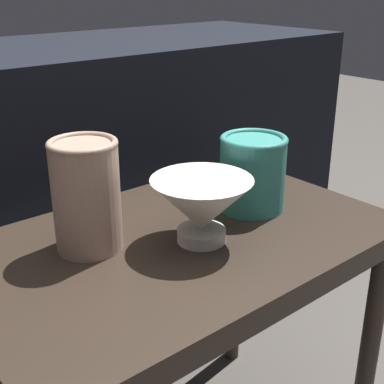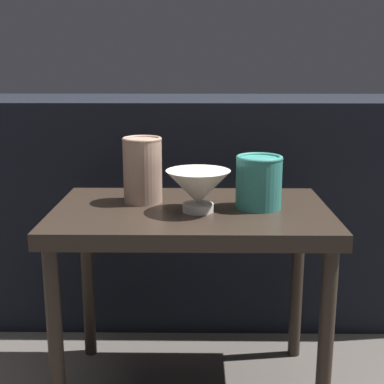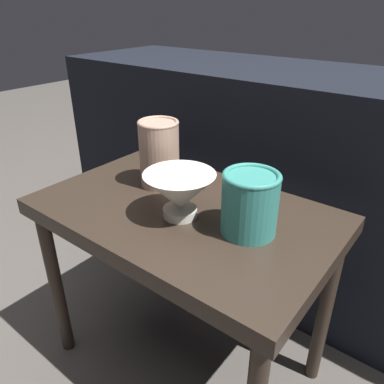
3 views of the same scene
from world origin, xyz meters
TOP-DOWN VIEW (x-y plane):
  - table at (0.00, 0.00)m, footprint 0.70×0.44m
  - couch_backdrop at (0.00, 0.56)m, footprint 1.69×0.50m
  - bowl at (0.02, -0.03)m, footprint 0.16×0.16m
  - vase_textured_left at (-0.13, 0.06)m, footprint 0.10×0.10m
  - vase_colorful_right at (0.17, 0.01)m, footprint 0.12×0.12m

SIDE VIEW (x-z plane):
  - couch_backdrop at x=0.00m, z-range 0.00..0.76m
  - table at x=0.00m, z-range 0.20..0.71m
  - bowl at x=0.02m, z-range 0.53..0.63m
  - vase_colorful_right at x=0.17m, z-range 0.52..0.66m
  - vase_textured_left at x=-0.13m, z-range 0.52..0.69m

